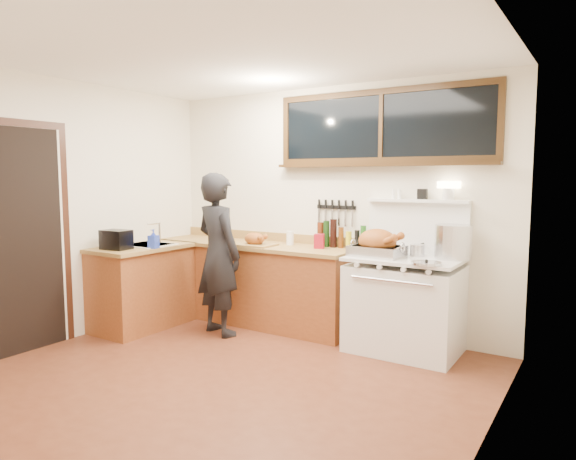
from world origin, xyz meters
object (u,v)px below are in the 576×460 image
Objects in this scene: vintage_stove at (405,302)px; man at (218,254)px; cutting_board at (255,241)px; roast_turkey at (378,245)px.

vintage_stove is 0.95× the size of man.
roast_turkey is at bearing 1.50° from cutting_board.
vintage_stove reaches higher than roast_turkey.
vintage_stove is 3.08× the size of roast_turkey.
cutting_board is (-1.65, -0.12, 0.49)m from vintage_stove.
cutting_board is 0.85× the size of roast_turkey.
vintage_stove is 0.60m from roast_turkey.
cutting_board is at bearing -175.73° from vintage_stove.
vintage_stove is at bearing 4.27° from cutting_board.
man is at bearing -114.51° from cutting_board.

